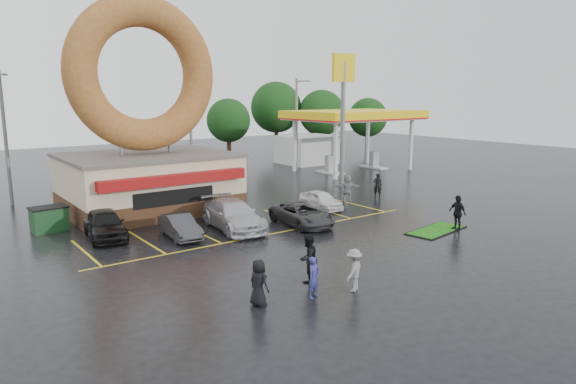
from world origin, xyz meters
TOP-DOWN VIEW (x-y plane):
  - ground at (0.00, 0.00)m, footprint 120.00×120.00m
  - donut_shop at (-3.00, 12.97)m, footprint 10.20×8.70m
  - gas_station at (20.00, 20.94)m, footprint 12.30×13.65m
  - shell_sign at (13.00, 12.00)m, footprint 2.20×0.36m
  - streetlight_left at (-10.00, 19.92)m, footprint 0.40×2.21m
  - streetlight_mid at (4.00, 20.92)m, footprint 0.40×2.21m
  - streetlight_right at (16.00, 21.92)m, footprint 0.40×2.21m
  - tree_far_a at (26.00, 30.00)m, footprint 5.60×5.60m
  - tree_far_b at (32.00, 28.00)m, footprint 4.90×4.90m
  - tree_far_c at (22.00, 34.00)m, footprint 6.30×6.30m
  - tree_far_d at (14.00, 32.00)m, footprint 4.90×4.90m
  - car_black at (-7.42, 8.00)m, footprint 2.39×4.66m
  - car_dgrey at (-4.23, 5.68)m, footprint 1.60×3.80m
  - car_silver at (-1.04, 5.57)m, footprint 2.91×5.71m
  - car_grey at (2.56, 3.94)m, footprint 2.42×4.70m
  - car_white at (6.21, 6.55)m, footprint 1.70×3.67m
  - person_blue at (-3.70, -4.79)m, footprint 0.65×0.51m
  - person_blackjkt at (-2.86, -3.39)m, footprint 1.11×0.97m
  - person_hoodie at (-2.06, -5.22)m, footprint 1.24×1.01m
  - person_bystander at (-5.75, -4.19)m, footprint 0.71×0.93m
  - person_cameraman at (8.86, -2.04)m, footprint 0.64×1.21m
  - person_walker_near at (9.23, 7.27)m, footprint 1.76×1.56m
  - person_walker_far at (12.15, 7.15)m, footprint 0.75×0.74m
  - dumpster at (-9.46, 11.21)m, footprint 1.88×1.32m
  - putting_green at (7.81, -1.50)m, footprint 4.15×2.27m

SIDE VIEW (x-z plane):
  - ground at x=0.00m, z-range 0.00..0.00m
  - putting_green at x=7.81m, z-range -0.22..0.28m
  - car_white at x=6.21m, z-range 0.00..1.22m
  - car_dgrey at x=-4.23m, z-range 0.00..1.22m
  - car_grey at x=2.56m, z-range 0.00..1.27m
  - dumpster at x=-9.46m, z-range 0.00..1.30m
  - car_black at x=-7.42m, z-range 0.00..1.52m
  - person_blue at x=-3.70m, z-range 0.00..1.57m
  - car_silver at x=-1.04m, z-range 0.00..1.59m
  - person_hoodie at x=-2.06m, z-range 0.00..1.67m
  - person_bystander at x=-5.75m, z-range 0.00..1.71m
  - person_walker_far at x=12.15m, z-range 0.00..1.75m
  - person_walker_near at x=9.23m, z-range 0.00..1.93m
  - person_blackjkt at x=-2.86m, z-range 0.00..1.96m
  - person_cameraman at x=8.86m, z-range 0.00..1.97m
  - gas_station at x=20.00m, z-range 0.75..6.65m
  - donut_shop at x=-3.00m, z-range -2.29..11.21m
  - tree_far_b at x=32.00m, z-range 1.03..8.03m
  - tree_far_d at x=14.00m, z-range 1.03..8.03m
  - streetlight_left at x=-10.00m, z-range 0.28..9.28m
  - streetlight_mid at x=4.00m, z-range 0.28..9.28m
  - streetlight_right at x=16.00m, z-range 0.28..9.28m
  - tree_far_a at x=26.00m, z-range 1.18..9.18m
  - tree_far_c at x=22.00m, z-range 1.34..10.34m
  - shell_sign at x=13.00m, z-range 2.08..12.68m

